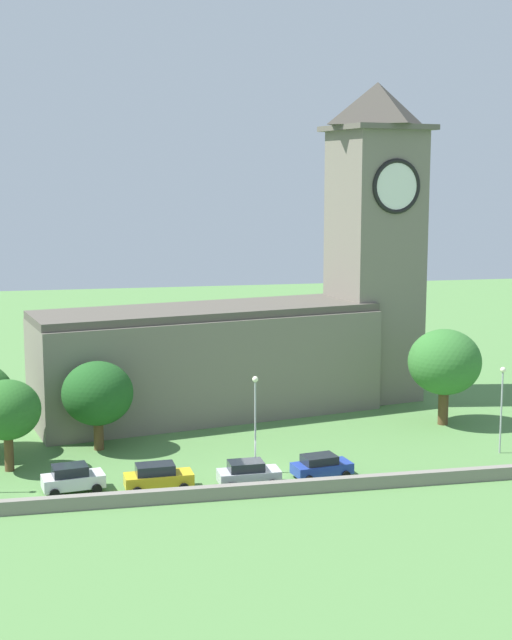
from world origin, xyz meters
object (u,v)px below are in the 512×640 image
Objects in this scene: car_white at (72,478)px; tree_churchyard at (445,362)px; car_silver at (248,473)px; streetlamp_west_mid at (255,409)px; streetlamp_central at (502,396)px; car_blue at (321,466)px; tree_by_tower at (7,410)px; church at (272,314)px; tree_riverside_east at (98,394)px; car_yellow at (158,477)px.

car_white is 0.53× the size of tree_churchyard.
car_silver is (12.15, -1.25, -0.05)m from car_white.
streetlamp_central is at bearing 2.67° from streetlamp_west_mid.
tree_by_tower reaches higher than car_blue.
car_blue is at bearing -92.67° from church.
car_white is 10.58m from tree_riverside_east.
streetlamp_central is 0.97× the size of tree_riverside_east.
car_silver is at bearing -22.53° from tree_by_tower.
car_yellow reaches higher than car_silver.
car_silver is 5.62m from car_blue.
tree_churchyard is (18.89, 9.80, 0.71)m from streetlamp_west_mid.
car_yellow is at bearing -32.35° from tree_by_tower.
streetlamp_central is (15.40, 2.80, 3.80)m from car_blue.
streetlamp_central is at bearing 9.70° from car_silver.
streetlamp_west_mid is at bearing -13.52° from tree_by_tower.
tree_churchyard is at bearing 27.42° from streetlamp_west_mid.
car_yellow is 12.80m from tree_by_tower.
church is 4.50× the size of tree_churchyard.
car_yellow is at bearing -177.94° from car_blue.
car_white is 34.30m from tree_churchyard.
tree_by_tower is (-36.64, -5.53, -0.95)m from tree_churchyard.
church reaches higher than tree_by_tower.
car_blue is at bearing -33.16° from tree_riverside_east.
streetlamp_west_mid is 0.86× the size of tree_churchyard.
streetlamp_central reaches higher than tree_by_tower.
church reaches higher than car_white.
car_silver is 15.28m from tree_riverside_east.
tree_churchyard is 1.18× the size of tree_riverside_east.
tree_by_tower is (-22.26, 6.14, 3.77)m from car_blue.
streetlamp_west_mid reaches higher than tree_by_tower.
car_blue is 6.31m from streetlamp_west_mid.
tree_riverside_east is (-15.56, 10.17, 3.74)m from car_blue.
car_yellow is at bearing -162.74° from streetlamp_west_mid.
streetlamp_west_mid is at bearing 6.08° from car_white.
streetlamp_west_mid reaches higher than streetlamp_central.
tree_riverside_east is at bearing 143.11° from streetlamp_west_mid.
car_white is 0.61× the size of streetlamp_west_mid.
car_silver is 0.64× the size of tree_by_tower.
church is 28.57m from car_white.
tree_by_tower is (-10.36, 6.56, 3.65)m from car_yellow.
car_white is 12.21m from car_silver.
church is at bearing 73.74° from streetlamp_west_mid.
car_yellow is at bearing -155.29° from tree_churchyard.
tree_churchyard is 30.00m from tree_riverside_east.
streetlamp_central is at bearing 6.74° from car_yellow.
tree_churchyard is at bearing 96.51° from streetlamp_central.
tree_riverside_east is (-16.52, -10.43, -4.29)m from church.
streetlamp_west_mid is (1.06, 2.66, 3.93)m from car_silver.
car_blue is 0.62× the size of streetlamp_west_mid.
streetlamp_west_mid is 1.06× the size of tree_by_tower.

